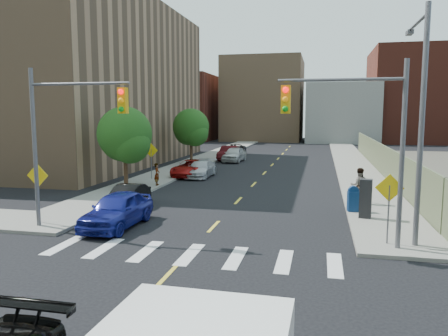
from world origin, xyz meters
The scene contains 28 objects.
ground centered at (0.00, 0.00, 0.00)m, with size 160.00×160.00×0.00m, color black.
sidewalk_nw centered at (-7.75, 41.50, 0.07)m, with size 3.50×73.00×0.15m, color gray.
sidewalk_ne centered at (7.75, 41.50, 0.07)m, with size 3.50×73.00×0.15m, color gray.
fence_north centered at (9.60, 28.00, 1.25)m, with size 0.12×44.00×2.50m, color #515A3F.
building_nw centered at (-22.00, 30.00, 8.00)m, with size 22.00×30.00×16.00m, color #8C6B4C.
bg_bldg_west centered at (-22.00, 70.00, 6.00)m, with size 14.00×18.00×12.00m, color #592319.
bg_bldg_midwest centered at (-6.00, 72.00, 7.50)m, with size 14.00×16.00×15.00m, color #8C6B4C.
bg_bldg_center centered at (8.00, 70.00, 5.00)m, with size 12.00×16.00×10.00m, color gray.
bg_bldg_east centered at (22.00, 72.00, 8.00)m, with size 18.00×18.00×16.00m, color #592319.
signal_nw centered at (-5.98, 6.00, 4.53)m, with size 4.59×0.30×7.00m.
signal_ne centered at (5.98, 6.00, 4.53)m, with size 4.59×0.30×7.00m.
streetlight_ne centered at (8.20, 6.90, 5.22)m, with size 0.25×3.70×9.00m.
warn_sign_nw centered at (-7.80, 6.50, 1.99)m, with size 1.06×0.06×2.83m.
warn_sign_ne centered at (7.20, 6.50, 1.99)m, with size 1.06×0.06×2.83m.
warn_sign_midwest centered at (-7.80, 20.00, 1.99)m, with size 1.06×0.06×2.83m.
tree_west_near centered at (-8.00, 16.05, 3.48)m, with size 3.66×3.64×5.52m.
tree_west_far centered at (-8.00, 31.05, 3.48)m, with size 3.66×3.64×5.52m.
parked_car_blue centered at (-4.20, 7.00, 0.79)m, with size 1.87×4.65×1.58m, color navy.
parked_car_black centered at (-5.50, 10.79, 0.62)m, with size 1.32×3.77×1.24m, color black.
parked_car_red centered at (-5.50, 22.73, 0.67)m, with size 2.23×4.84×1.34m, color #9C110F.
parked_car_silver centered at (-4.68, 22.61, 0.65)m, with size 1.83×4.50×1.31m, color #B5B6BD.
parked_car_white centered at (-4.20, 33.97, 0.78)m, with size 1.83×4.56×1.55m, color #B9B9B9.
parked_car_maroon centered at (-5.05, 35.21, 0.77)m, with size 1.63×4.67×1.54m, color #420D11.
parked_car_grey centered at (-5.50, 40.51, 0.69)m, with size 2.27×4.93×1.37m, color black.
mailbox centered at (6.30, 11.91, 0.78)m, with size 0.59×0.49×1.30m.
payphone centered at (6.77, 10.61, 1.07)m, with size 0.55×0.45×1.85m, color black.
pedestrian_west centered at (-6.30, 17.28, 0.91)m, with size 0.56×0.36×1.52m, color gray.
pedestrian_east centered at (6.75, 14.10, 1.13)m, with size 0.95×0.74×1.95m, color gray.
Camera 1 is at (4.63, -10.65, 5.11)m, focal length 35.00 mm.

